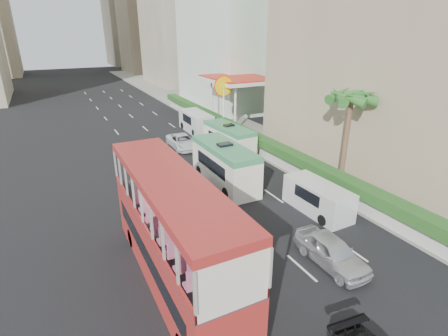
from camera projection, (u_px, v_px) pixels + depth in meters
ground_plane at (284, 244)px, 18.45m from camera, size 200.00×200.00×0.00m
double_decker_bus at (173, 231)px, 14.98m from camera, size 2.50×11.00×5.06m
car_silver_lane_a at (195, 199)px, 23.38m from camera, size 1.82×4.43×1.43m
car_silver_lane_b at (330, 263)px, 16.95m from camera, size 1.67×4.15×1.41m
van_asset at (183, 148)px, 33.40m from camera, size 2.18×4.57×1.26m
minibus_near at (225, 165)px, 25.07m from camera, size 2.23×6.69×2.97m
minibus_far at (229, 140)px, 31.25m from camera, size 2.39×6.04×2.62m
panel_van_near at (318, 198)px, 21.48m from camera, size 1.94×4.62×1.83m
panel_van_far at (196, 122)px, 38.37m from camera, size 2.19×5.32×2.12m
sidewalk at (223, 121)px, 42.89m from camera, size 6.00×120.00×0.18m
kerb_wall at (249, 144)px, 32.39m from camera, size 0.30×44.00×1.00m
hedge at (249, 135)px, 32.08m from camera, size 1.10×44.00×0.70m
palm_tree at (345, 143)px, 23.79m from camera, size 0.36×0.36×6.40m
shell_station at (238, 101)px, 40.67m from camera, size 6.50×8.00×5.50m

